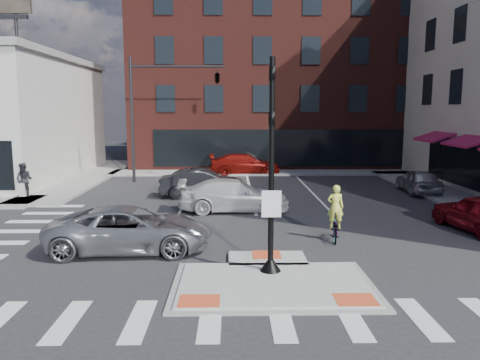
{
  "coord_description": "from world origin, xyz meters",
  "views": [
    {
      "loc": [
        -1.11,
        -12.45,
        4.7
      ],
      "look_at": [
        -0.78,
        5.41,
        2.0
      ],
      "focal_mm": 35.0,
      "sensor_mm": 36.0,
      "label": 1
    }
  ],
  "objects_px": {
    "bg_car_silver": "(418,181)",
    "bg_car_red": "(245,164)",
    "bg_car_dark": "(203,183)",
    "pedestrian_a": "(24,180)",
    "silver_suv": "(130,229)",
    "cyclist": "(335,222)",
    "white_pickup": "(234,195)"
  },
  "relations": [
    {
      "from": "white_pickup",
      "to": "cyclist",
      "type": "distance_m",
      "value": 6.2
    },
    {
      "from": "white_pickup",
      "to": "bg_car_dark",
      "type": "distance_m",
      "value": 3.98
    },
    {
      "from": "white_pickup",
      "to": "bg_car_dark",
      "type": "relative_size",
      "value": 1.12
    },
    {
      "from": "cyclist",
      "to": "bg_car_dark",
      "type": "bearing_deg",
      "value": -48.27
    },
    {
      "from": "bg_car_dark",
      "to": "cyclist",
      "type": "height_order",
      "value": "cyclist"
    },
    {
      "from": "silver_suv",
      "to": "bg_car_dark",
      "type": "bearing_deg",
      "value": -13.32
    },
    {
      "from": "silver_suv",
      "to": "cyclist",
      "type": "height_order",
      "value": "cyclist"
    },
    {
      "from": "silver_suv",
      "to": "white_pickup",
      "type": "relative_size",
      "value": 1.04
    },
    {
      "from": "white_pickup",
      "to": "cyclist",
      "type": "xyz_separation_m",
      "value": [
        3.62,
        -5.04,
        -0.06
      ]
    },
    {
      "from": "bg_car_silver",
      "to": "silver_suv",
      "type": "bearing_deg",
      "value": 40.16
    },
    {
      "from": "bg_car_silver",
      "to": "cyclist",
      "type": "xyz_separation_m",
      "value": [
        -6.88,
        -9.63,
        0.0
      ]
    },
    {
      "from": "silver_suv",
      "to": "bg_car_red",
      "type": "distance_m",
      "value": 19.23
    },
    {
      "from": "bg_car_dark",
      "to": "pedestrian_a",
      "type": "bearing_deg",
      "value": 91.6
    },
    {
      "from": "bg_car_dark",
      "to": "pedestrian_a",
      "type": "distance_m",
      "value": 9.35
    },
    {
      "from": "bg_car_dark",
      "to": "white_pickup",
      "type": "bearing_deg",
      "value": -156.93
    },
    {
      "from": "pedestrian_a",
      "to": "cyclist",
      "type": "bearing_deg",
      "value": -24.83
    },
    {
      "from": "silver_suv",
      "to": "white_pickup",
      "type": "xyz_separation_m",
      "value": [
        3.5,
        6.18,
        -0.0
      ]
    },
    {
      "from": "silver_suv",
      "to": "bg_car_red",
      "type": "relative_size",
      "value": 1.04
    },
    {
      "from": "bg_car_red",
      "to": "pedestrian_a",
      "type": "xyz_separation_m",
      "value": [
        -11.85,
        -9.5,
        0.3
      ]
    },
    {
      "from": "white_pickup",
      "to": "cyclist",
      "type": "height_order",
      "value": "cyclist"
    },
    {
      "from": "silver_suv",
      "to": "pedestrian_a",
      "type": "height_order",
      "value": "pedestrian_a"
    },
    {
      "from": "bg_car_dark",
      "to": "cyclist",
      "type": "xyz_separation_m",
      "value": [
        5.29,
        -8.64,
        -0.07
      ]
    },
    {
      "from": "silver_suv",
      "to": "bg_car_dark",
      "type": "height_order",
      "value": "bg_car_dark"
    },
    {
      "from": "bg_car_dark",
      "to": "bg_car_silver",
      "type": "xyz_separation_m",
      "value": [
        12.17,
        0.98,
        -0.07
      ]
    },
    {
      "from": "white_pickup",
      "to": "bg_car_red",
      "type": "bearing_deg",
      "value": -7.07
    },
    {
      "from": "bg_car_dark",
      "to": "bg_car_red",
      "type": "xyz_separation_m",
      "value": [
        2.53,
        8.94,
        -0.01
      ]
    },
    {
      "from": "bg_car_silver",
      "to": "bg_car_red",
      "type": "relative_size",
      "value": 0.78
    },
    {
      "from": "bg_car_silver",
      "to": "cyclist",
      "type": "distance_m",
      "value": 11.83
    },
    {
      "from": "cyclist",
      "to": "bg_car_red",
      "type": "bearing_deg",
      "value": -70.82
    },
    {
      "from": "bg_car_red",
      "to": "cyclist",
      "type": "height_order",
      "value": "cyclist"
    },
    {
      "from": "bg_car_dark",
      "to": "bg_car_red",
      "type": "distance_m",
      "value": 9.29
    },
    {
      "from": "silver_suv",
      "to": "pedestrian_a",
      "type": "xyz_separation_m",
      "value": [
        -7.5,
        9.23,
        0.3
      ]
    }
  ]
}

